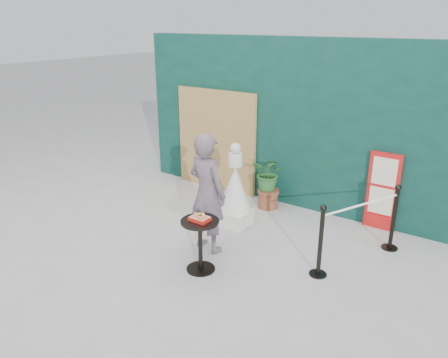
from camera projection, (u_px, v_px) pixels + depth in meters
ground at (174, 272)px, 6.01m from camera, size 60.00×60.00×0.00m
back_wall at (285, 123)px, 7.92m from camera, size 6.00×0.30×3.00m
bamboo_fence at (216, 140)px, 8.68m from camera, size 1.80×0.08×2.00m
woman at (207, 193)px, 6.32m from camera, size 0.71×0.51×1.79m
menu_board at (382, 192)px, 7.04m from camera, size 0.50×0.07×1.30m
statue at (235, 192)px, 7.20m from camera, size 0.56×0.56×1.42m
cafe_table at (200, 237)px, 5.89m from camera, size 0.52×0.52×0.75m
food_basket at (200, 218)px, 5.79m from camera, size 0.26×0.19×0.11m
planter at (269, 178)px, 7.86m from camera, size 0.59×0.51×0.99m
stanchion_barrier at (359, 230)px, 6.11m from camera, size 0.84×1.54×1.03m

